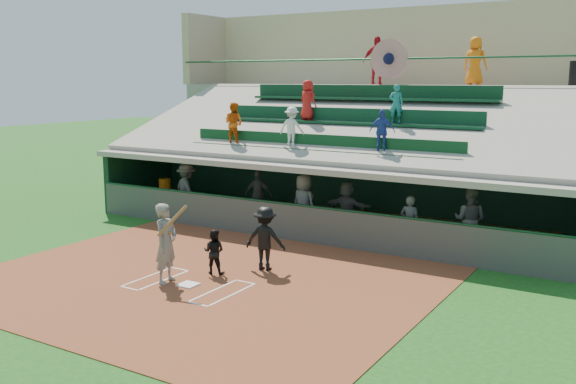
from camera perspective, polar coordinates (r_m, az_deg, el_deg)
The scene contains 21 objects.
ground at distance 15.56m, azimuth -8.86°, elevation -8.26°, with size 100.00×100.00×0.00m, color #174E15.
dirt_slab at distance 15.92m, azimuth -7.69°, elevation -7.76°, with size 11.00×9.00×0.02m, color brown.
home_plate at distance 15.55m, azimuth -8.86°, elevation -8.14°, with size 0.43×0.43×0.03m, color white.
batters_box_chalk at distance 15.55m, azimuth -8.86°, elevation -8.18°, with size 2.65×1.85×0.01m.
dugout_floor at distance 20.96m, azimuth 3.10°, elevation -3.31°, with size 16.00×3.50×0.04m, color gray.
concourse_slab at distance 26.66m, azimuth 10.03°, elevation 4.39°, with size 20.00×3.00×4.60m, color gray.
grandstand at distance 23.92m, azimuth 7.40°, elevation 3.73°, with size 20.40×10.40×7.80m.
batter_at_plate at distance 15.60m, azimuth -10.79°, elevation -4.47°, with size 0.91×0.80×1.95m.
catcher at distance 16.22m, azimuth -6.61°, elevation -5.28°, with size 0.55×0.43×1.13m, color black.
home_umpire at distance 16.40m, azimuth -2.05°, elevation -4.14°, with size 1.06×0.61×1.64m, color black.
dugout_bench at distance 21.98m, azimuth 5.34°, elevation -2.11°, with size 13.60×0.41×0.41m, color olive.
white_table at distance 24.18m, azimuth -10.81°, elevation -0.72°, with size 0.86×0.64×0.75m, color silver.
water_cooler at distance 24.09m, azimuth -10.89°, elevation 0.66°, with size 0.43×0.43×0.43m, color #CC630C.
dugout_player_a at distance 22.97m, azimuth -9.01°, elevation 0.19°, with size 1.21×0.69×1.87m, color #545651.
dugout_player_b at distance 22.16m, azimuth -2.62°, elevation -0.25°, with size 1.01×0.42×1.72m, color #575A55.
dugout_player_c at distance 20.20m, azimuth 1.40°, elevation -1.05°, with size 0.91×0.59×1.86m, color #61645E.
dugout_player_d at distance 20.21m, azimuth 5.26°, elevation -1.38°, with size 1.54×0.49×1.66m, color #5F615C.
dugout_player_e at distance 18.60m, azimuth 10.76°, elevation -2.67°, with size 0.57×0.37×1.55m, color #545752.
dugout_player_f at distance 18.63m, azimuth 15.85°, elevation -2.39°, with size 0.90×0.70×1.85m, color #5F625D.
concourse_staff_a at distance 26.44m, azimuth 7.95°, elevation 11.48°, with size 1.13×0.47×1.93m, color #B31420.
concourse_staff_b at distance 25.05m, azimuth 16.30°, elevation 11.10°, with size 0.87×0.57×1.78m, color orange.
Camera 1 is at (9.60, -11.25, 4.85)m, focal length 40.00 mm.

